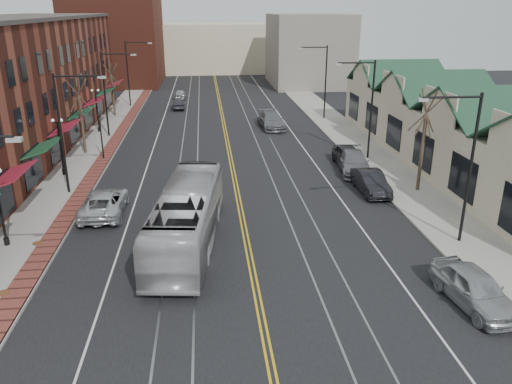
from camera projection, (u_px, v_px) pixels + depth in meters
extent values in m
plane|color=black|center=(262.00, 320.00, 20.47)|extent=(160.00, 160.00, 0.00)
cube|color=gray|center=(76.00, 175.00, 37.93)|extent=(4.00, 120.00, 0.15)
cube|color=gray|center=(381.00, 165.00, 40.25)|extent=(4.00, 120.00, 0.15)
cube|color=maroon|center=(1.00, 90.00, 41.89)|extent=(10.00, 50.00, 11.00)
cube|color=#B8AB8D|center=(456.00, 136.00, 40.05)|extent=(8.00, 36.00, 4.60)
cube|color=maroon|center=(117.00, 40.00, 81.74)|extent=(14.00, 18.00, 14.00)
cube|color=#B8AB8D|center=(213.00, 48.00, 98.14)|extent=(22.00, 14.00, 9.00)
cube|color=slate|center=(308.00, 50.00, 80.59)|extent=(12.00, 16.00, 11.00)
cube|color=#999999|center=(14.00, 140.00, 16.91)|extent=(0.50, 0.25, 0.15)
cylinder|color=black|center=(61.00, 135.00, 32.83)|extent=(0.16, 0.16, 8.00)
cylinder|color=black|center=(77.00, 76.00, 31.65)|extent=(3.00, 0.12, 0.12)
cube|color=#999999|center=(102.00, 77.00, 31.83)|extent=(0.50, 0.25, 0.15)
cylinder|color=black|center=(105.00, 95.00, 47.74)|extent=(0.16, 0.16, 8.00)
cylinder|color=black|center=(117.00, 54.00, 46.56)|extent=(3.00, 0.12, 0.12)
cube|color=#999999|center=(133.00, 55.00, 46.74)|extent=(0.50, 0.25, 0.15)
cylinder|color=black|center=(128.00, 74.00, 62.66)|extent=(0.16, 0.16, 8.00)
cylinder|color=black|center=(137.00, 42.00, 61.48)|extent=(3.00, 0.12, 0.12)
cube|color=#999999|center=(150.00, 43.00, 61.66)|extent=(0.50, 0.25, 0.15)
cylinder|color=black|center=(470.00, 170.00, 25.73)|extent=(0.16, 0.16, 8.00)
cylinder|color=black|center=(452.00, 97.00, 24.26)|extent=(3.00, 0.12, 0.12)
cube|color=#999999|center=(423.00, 100.00, 24.15)|extent=(0.50, 0.25, 0.15)
cylinder|color=black|center=(371.00, 110.00, 40.64)|extent=(0.16, 0.16, 8.00)
cylinder|color=black|center=(357.00, 63.00, 39.17)|extent=(3.00, 0.12, 0.12)
cube|color=#999999|center=(338.00, 64.00, 39.06)|extent=(0.50, 0.25, 0.15)
cylinder|color=black|center=(326.00, 83.00, 55.56)|extent=(0.16, 0.16, 8.00)
cylinder|color=black|center=(314.00, 47.00, 54.09)|extent=(3.00, 0.12, 0.12)
cube|color=#999999|center=(300.00, 48.00, 53.98)|extent=(0.50, 0.25, 0.15)
cylinder|color=black|center=(7.00, 241.00, 26.57)|extent=(0.28, 0.28, 0.40)
cylinder|color=black|center=(1.00, 210.00, 25.94)|extent=(0.14, 0.14, 4.00)
cylinder|color=black|center=(64.00, 172.00, 37.76)|extent=(0.28, 0.28, 0.40)
cylinder|color=black|center=(61.00, 149.00, 37.13)|extent=(0.14, 0.14, 4.00)
cube|color=black|center=(57.00, 122.00, 36.43)|extent=(0.60, 0.06, 0.06)
sphere|color=white|center=(53.00, 120.00, 36.35)|extent=(0.24, 0.24, 0.24)
sphere|color=white|center=(61.00, 120.00, 36.41)|extent=(0.24, 0.24, 0.24)
cylinder|color=black|center=(99.00, 129.00, 50.81)|extent=(0.28, 0.28, 0.40)
cylinder|color=black|center=(97.00, 112.00, 50.18)|extent=(0.14, 0.14, 4.00)
cube|color=black|center=(95.00, 92.00, 49.48)|extent=(0.60, 0.06, 0.06)
sphere|color=white|center=(92.00, 90.00, 49.40)|extent=(0.24, 0.24, 0.24)
sphere|color=white|center=(98.00, 90.00, 49.46)|extent=(0.24, 0.24, 0.24)
cylinder|color=#382B21|center=(82.00, 125.00, 42.59)|extent=(0.24, 0.24, 4.90)
cylinder|color=#382B21|center=(79.00, 95.00, 41.70)|extent=(0.58, 1.37, 2.90)
cylinder|color=#382B21|center=(79.00, 95.00, 41.70)|extent=(1.60, 0.66, 2.78)
cylinder|color=#382B21|center=(79.00, 95.00, 41.70)|extent=(0.53, 1.23, 2.96)
cylinder|color=#382B21|center=(79.00, 95.00, 41.70)|extent=(1.69, 1.03, 2.64)
cylinder|color=#382B21|center=(79.00, 95.00, 41.70)|extent=(1.78, 1.29, 2.48)
cylinder|color=#382B21|center=(113.00, 96.00, 57.57)|extent=(0.24, 0.24, 4.55)
cylinder|color=#382B21|center=(111.00, 75.00, 56.74)|extent=(0.55, 1.28, 2.69)
cylinder|color=#382B21|center=(111.00, 75.00, 56.74)|extent=(1.49, 0.62, 2.58)
cylinder|color=#382B21|center=(111.00, 75.00, 56.74)|extent=(0.50, 1.15, 2.75)
cylinder|color=#382B21|center=(111.00, 75.00, 56.74)|extent=(1.57, 0.97, 2.45)
cylinder|color=#382B21|center=(111.00, 75.00, 56.74)|extent=(1.66, 1.20, 2.30)
cylinder|color=#382B21|center=(422.00, 153.00, 33.76)|extent=(0.24, 0.24, 5.25)
cylinder|color=#382B21|center=(426.00, 113.00, 32.81)|extent=(0.61, 1.46, 3.10)
cylinder|color=#382B21|center=(426.00, 113.00, 32.81)|extent=(1.70, 0.70, 2.97)
cylinder|color=#382B21|center=(426.00, 113.00, 32.81)|extent=(0.56, 1.31, 3.17)
cylinder|color=#382B21|center=(426.00, 113.00, 32.81)|extent=(1.80, 1.10, 2.82)
cylinder|color=#382B21|center=(426.00, 113.00, 32.81)|extent=(1.90, 1.37, 2.65)
cylinder|color=#592D19|center=(4.00, 293.00, 22.13)|extent=(0.60, 0.60, 0.02)
cylinder|color=#592D19|center=(38.00, 243.00, 26.79)|extent=(0.60, 0.60, 0.02)
cylinder|color=black|center=(102.00, 140.00, 41.21)|extent=(0.12, 0.12, 3.20)
imported|color=black|center=(99.00, 119.00, 40.60)|extent=(0.18, 0.15, 0.90)
imported|color=silver|center=(187.00, 217.00, 26.42)|extent=(4.17, 11.95, 3.26)
imported|color=silver|center=(104.00, 203.00, 30.73)|extent=(2.58, 5.46, 1.51)
imported|color=#9EA2A5|center=(475.00, 288.00, 21.29)|extent=(2.47, 4.91, 1.61)
imported|color=black|center=(371.00, 182.00, 34.29)|extent=(1.68, 4.61, 1.51)
imported|color=slate|center=(354.00, 162.00, 38.56)|extent=(2.90, 5.63, 1.56)
imported|color=#222328|center=(348.00, 156.00, 39.99)|extent=(2.06, 4.83, 1.62)
imported|color=black|center=(179.00, 104.00, 62.49)|extent=(1.45, 3.95, 1.29)
imported|color=slate|center=(271.00, 120.00, 52.65)|extent=(2.66, 5.77, 1.63)
imported|color=#A4A6AC|center=(180.00, 94.00, 69.37)|extent=(1.54, 3.79, 1.29)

